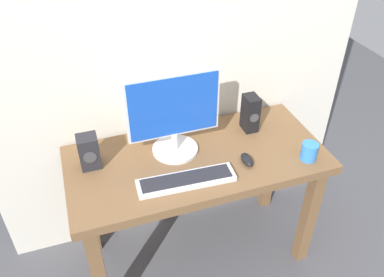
{
  "coord_description": "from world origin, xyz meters",
  "views": [
    {
      "loc": [
        -0.53,
        -1.47,
        2.05
      ],
      "look_at": [
        -0.03,
        0.0,
        0.88
      ],
      "focal_mm": 37.17,
      "sensor_mm": 36.0,
      "label": 1
    }
  ],
  "objects_px": {
    "coffee_mug": "(309,151)",
    "monitor": "(174,114)",
    "desk": "(197,173)",
    "mouse": "(247,160)",
    "speaker_right": "(250,113)",
    "speaker_left": "(89,152)",
    "keyboard_primary": "(186,180)"
  },
  "relations": [
    {
      "from": "desk",
      "to": "speaker_left",
      "type": "relative_size",
      "value": 7.51
    },
    {
      "from": "speaker_right",
      "to": "speaker_left",
      "type": "xyz_separation_m",
      "value": [
        -0.87,
        -0.04,
        -0.02
      ]
    },
    {
      "from": "monitor",
      "to": "coffee_mug",
      "type": "bearing_deg",
      "value": -25.05
    },
    {
      "from": "monitor",
      "to": "speaker_right",
      "type": "distance_m",
      "value": 0.46
    },
    {
      "from": "desk",
      "to": "speaker_left",
      "type": "height_order",
      "value": "speaker_left"
    },
    {
      "from": "desk",
      "to": "coffee_mug",
      "type": "bearing_deg",
      "value": -20.59
    },
    {
      "from": "coffee_mug",
      "to": "speaker_left",
      "type": "bearing_deg",
      "value": 164.04
    },
    {
      "from": "keyboard_primary",
      "to": "coffee_mug",
      "type": "distance_m",
      "value": 0.64
    },
    {
      "from": "desk",
      "to": "speaker_right",
      "type": "xyz_separation_m",
      "value": [
        0.35,
        0.14,
        0.22
      ]
    },
    {
      "from": "keyboard_primary",
      "to": "speaker_right",
      "type": "distance_m",
      "value": 0.56
    },
    {
      "from": "coffee_mug",
      "to": "monitor",
      "type": "bearing_deg",
      "value": 154.95
    },
    {
      "from": "speaker_left",
      "to": "coffee_mug",
      "type": "height_order",
      "value": "speaker_left"
    },
    {
      "from": "mouse",
      "to": "speaker_left",
      "type": "relative_size",
      "value": 0.58
    },
    {
      "from": "monitor",
      "to": "speaker_left",
      "type": "relative_size",
      "value": 2.66
    },
    {
      "from": "desk",
      "to": "monitor",
      "type": "xyz_separation_m",
      "value": [
        -0.09,
        0.09,
        0.34
      ]
    },
    {
      "from": "speaker_left",
      "to": "monitor",
      "type": "bearing_deg",
      "value": -1.4
    },
    {
      "from": "speaker_right",
      "to": "speaker_left",
      "type": "height_order",
      "value": "speaker_right"
    },
    {
      "from": "desk",
      "to": "mouse",
      "type": "height_order",
      "value": "mouse"
    },
    {
      "from": "keyboard_primary",
      "to": "speaker_left",
      "type": "height_order",
      "value": "speaker_left"
    },
    {
      "from": "speaker_left",
      "to": "coffee_mug",
      "type": "bearing_deg",
      "value": -15.96
    },
    {
      "from": "speaker_right",
      "to": "monitor",
      "type": "bearing_deg",
      "value": -174.15
    },
    {
      "from": "monitor",
      "to": "desk",
      "type": "bearing_deg",
      "value": -44.83
    },
    {
      "from": "desk",
      "to": "monitor",
      "type": "bearing_deg",
      "value": 135.17
    },
    {
      "from": "monitor",
      "to": "keyboard_primary",
      "type": "relative_size",
      "value": 0.99
    },
    {
      "from": "desk",
      "to": "monitor",
      "type": "relative_size",
      "value": 2.82
    },
    {
      "from": "desk",
      "to": "mouse",
      "type": "xyz_separation_m",
      "value": [
        0.22,
        -0.13,
        0.14
      ]
    },
    {
      "from": "monitor",
      "to": "mouse",
      "type": "bearing_deg",
      "value": -35.27
    },
    {
      "from": "keyboard_primary",
      "to": "mouse",
      "type": "distance_m",
      "value": 0.33
    },
    {
      "from": "speaker_left",
      "to": "coffee_mug",
      "type": "relative_size",
      "value": 1.93
    },
    {
      "from": "keyboard_primary",
      "to": "mouse",
      "type": "height_order",
      "value": "mouse"
    },
    {
      "from": "speaker_right",
      "to": "coffee_mug",
      "type": "relative_size",
      "value": 2.27
    },
    {
      "from": "monitor",
      "to": "mouse",
      "type": "relative_size",
      "value": 4.6
    }
  ]
}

